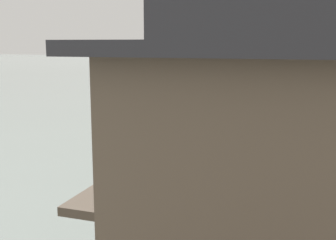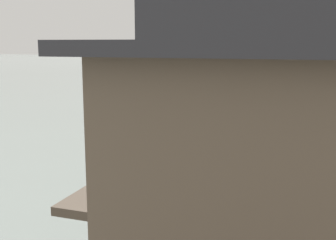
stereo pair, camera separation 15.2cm
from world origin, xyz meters
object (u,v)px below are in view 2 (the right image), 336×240
Objects in this scene: boat_moored_third at (165,97)px; house_waterfront_nearest at (278,159)px; house_waterfront_tall at (299,89)px; house_waterfront_narrow at (303,60)px; boat_moored_second at (245,118)px; boat_moored_far at (220,129)px; house_waterfront_far at (311,57)px; house_waterfront_second at (302,73)px.

boat_moored_third is 0.49× the size of house_waterfront_nearest.
house_waterfront_narrow is at bearing 91.10° from house_waterfront_tall.
boat_moored_second reaches higher than boat_moored_far.
boat_moored_third is at bearing 152.99° from house_waterfront_far.
house_waterfront_second is at bearing -74.69° from boat_moored_second.
boat_moored_third is 0.40× the size of house_waterfront_narrow.
house_waterfront_narrow reaches higher than boat_moored_second.
boat_moored_second is at bearing 132.46° from house_waterfront_narrow.
house_waterfront_far is at bearing -27.01° from boat_moored_third.
boat_moored_third is at bearing 118.99° from house_waterfront_second.
boat_moored_third is 39.74m from house_waterfront_nearest.
house_waterfront_tall is at bearing 92.91° from house_waterfront_second.
house_waterfront_tall is (-0.26, 14.65, 0.02)m from house_waterfront_nearest.
house_waterfront_narrow reaches higher than house_waterfront_nearest.
house_waterfront_nearest is 0.83× the size of house_waterfront_narrow.
boat_moored_far is at bearing 105.66° from house_waterfront_nearest.
house_waterfront_second is 1.42× the size of house_waterfront_tall.
house_waterfront_second is (4.93, -17.99, 5.02)m from boat_moored_second.
house_waterfront_far reaches higher than house_waterfront_nearest.
house_waterfront_second reaches higher than house_waterfront_tall.
boat_moored_third is (-10.83, 10.44, 0.11)m from boat_moored_second.
boat_moored_second is 0.55× the size of house_waterfront_narrow.
boat_moored_far is 0.53× the size of house_waterfront_narrow.
house_waterfront_far reaches higher than boat_moored_far.
house_waterfront_tall is 0.70× the size of house_waterfront_far.
house_waterfront_tall reaches higher than boat_moored_far.
boat_moored_far is (9.85, -15.56, -0.12)m from boat_moored_third.
boat_moored_far is 15.03m from house_waterfront_second.
house_waterfront_nearest is at bearing -88.97° from house_waterfront_tall.
house_waterfront_second is at bearing -61.01° from boat_moored_third.
house_waterfront_narrow is (-0.39, 21.02, 1.31)m from house_waterfront_nearest.
boat_moored_far is at bearing -57.66° from boat_moored_third.
boat_moored_far is 7.42m from house_waterfront_narrow.
boat_moored_second is at bearing 112.16° from house_waterfront_tall.
house_waterfront_second is at bearing -87.97° from house_waterfront_narrow.
house_waterfront_narrow is 1.00× the size of house_waterfront_far.
house_waterfront_second reaches higher than boat_moored_far.
house_waterfront_narrow is (4.46, -4.87, 5.03)m from boat_moored_second.
house_waterfront_nearest is at bearing -66.66° from boat_moored_third.
boat_moored_far is 0.53× the size of house_waterfront_second.
house_waterfront_narrow reaches higher than house_waterfront_tall.
boat_moored_second is at bearing -152.55° from house_waterfront_far.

